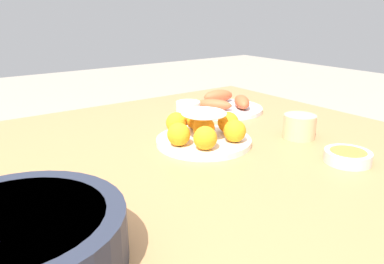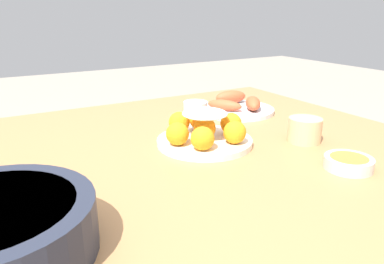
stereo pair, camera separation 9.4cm
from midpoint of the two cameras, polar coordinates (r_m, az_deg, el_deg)
The scene contains 7 objects.
dining_table at distance 0.97m, azimuth -4.56°, elevation -7.40°, with size 1.31×1.09×0.72m.
cake_plate at distance 0.97m, azimuth -1.08°, elevation 0.09°, with size 0.25×0.25×0.09m.
serving_bowl at distance 0.58m, azimuth -29.74°, elevation -14.45°, with size 0.29×0.29×0.08m.
sauce_bowl at distance 0.91m, azimuth 19.95°, elevation -3.56°, with size 0.11×0.11×0.03m.
seafood_platter at distance 1.30m, azimuth 3.02°, elevation 4.08°, with size 0.26×0.26×0.06m.
cup_near at distance 1.15m, azimuth -2.94°, elevation 2.98°, with size 0.07×0.07×0.07m.
cup_far at distance 1.04m, azimuth 13.58°, elevation 0.78°, with size 0.09×0.09×0.06m.
Camera 1 is at (0.49, 0.73, 1.06)m, focal length 35.00 mm.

